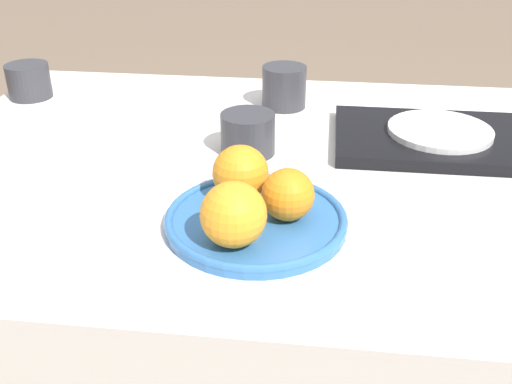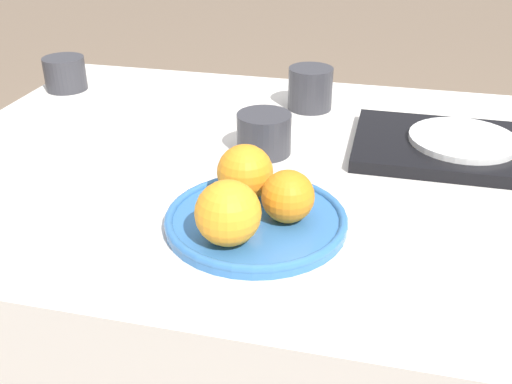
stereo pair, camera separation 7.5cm
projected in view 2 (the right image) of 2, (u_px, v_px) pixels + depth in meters
name	position (u px, v px, depth m)	size (l,w,h in m)	color
table	(338.00, 347.00, 1.09)	(1.36, 0.82, 0.73)	silver
fruit_platter	(256.00, 220.00, 0.77)	(0.24, 0.24, 0.02)	#336BAD
orange_0	(245.00, 172.00, 0.80)	(0.08, 0.08, 0.08)	orange
orange_1	(288.00, 196.00, 0.75)	(0.07, 0.07, 0.07)	orange
orange_2	(228.00, 213.00, 0.70)	(0.08, 0.08, 0.08)	orange
serving_tray	(462.00, 148.00, 0.96)	(0.34, 0.22, 0.02)	black
side_plate	(463.00, 139.00, 0.95)	(0.17, 0.17, 0.01)	silver
cup_0	(65.00, 74.00, 1.23)	(0.08, 0.08, 0.07)	#333338
cup_1	(310.00, 88.00, 1.13)	(0.08, 0.08, 0.08)	#333338
cup_3	(264.00, 134.00, 0.95)	(0.09, 0.09, 0.07)	#333338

